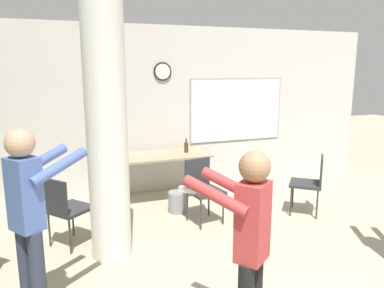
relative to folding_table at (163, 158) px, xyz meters
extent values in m
cube|color=silver|center=(0.21, 0.54, 0.70)|extent=(8.00, 0.12, 2.80)
cylinder|color=black|center=(0.15, 0.47, 1.35)|extent=(0.30, 0.03, 0.30)
cylinder|color=white|center=(0.15, 0.45, 1.35)|extent=(0.26, 0.01, 0.25)
cube|color=#99999E|center=(1.54, 0.48, 0.65)|extent=(1.83, 0.01, 1.16)
cube|color=white|center=(1.54, 0.47, 0.65)|extent=(1.77, 0.02, 1.10)
cylinder|color=silver|center=(-1.07, -1.57, 0.70)|extent=(0.44, 0.44, 2.80)
cube|color=tan|center=(0.00, 0.00, 0.04)|extent=(1.45, 0.73, 0.03)
cylinder|color=gray|center=(-0.66, -0.31, -0.34)|extent=(0.04, 0.04, 0.72)
cylinder|color=gray|center=(0.66, -0.31, -0.34)|extent=(0.04, 0.04, 0.72)
cylinder|color=gray|center=(-0.66, 0.31, -0.34)|extent=(0.04, 0.04, 0.72)
cylinder|color=gray|center=(0.66, 0.31, -0.34)|extent=(0.04, 0.04, 0.72)
cylinder|color=#4C3319|center=(0.39, 0.01, 0.14)|extent=(0.07, 0.07, 0.16)
cylinder|color=#4C3319|center=(0.39, 0.01, 0.25)|extent=(0.03, 0.03, 0.07)
cylinder|color=gray|center=(0.04, -0.60, -0.54)|extent=(0.28, 0.28, 0.31)
cube|color=#2D2D33|center=(1.78, -1.30, -0.25)|extent=(0.62, 0.62, 0.04)
cube|color=#2D2D33|center=(1.94, -1.43, -0.03)|extent=(0.28, 0.32, 0.40)
cylinder|color=#333333|center=(1.76, -1.04, -0.48)|extent=(0.02, 0.02, 0.43)
cylinder|color=#333333|center=(1.53, -1.32, -0.48)|extent=(0.02, 0.02, 0.43)
cylinder|color=#333333|center=(2.03, -1.27, -0.48)|extent=(0.02, 0.02, 0.43)
cylinder|color=#333333|center=(1.81, -1.55, -0.48)|extent=(0.02, 0.02, 0.43)
cube|color=#2D2D33|center=(0.28, -1.10, -0.25)|extent=(0.51, 0.51, 0.04)
cube|color=#2D2D33|center=(0.24, -0.90, -0.03)|extent=(0.40, 0.10, 0.40)
cylinder|color=#333333|center=(0.13, -1.31, -0.48)|extent=(0.02, 0.02, 0.43)
cylinder|color=#333333|center=(0.48, -1.25, -0.48)|extent=(0.02, 0.02, 0.43)
cylinder|color=#333333|center=(0.07, -0.96, -0.48)|extent=(0.02, 0.02, 0.43)
cylinder|color=#333333|center=(0.42, -0.90, -0.48)|extent=(0.02, 0.02, 0.43)
cube|color=#2D2D33|center=(-1.49, -1.14, -0.25)|extent=(0.62, 0.62, 0.04)
cube|color=#2D2D33|center=(-1.65, -1.27, -0.03)|extent=(0.27, 0.33, 0.40)
cylinder|color=#333333|center=(-1.24, -1.17, -0.48)|extent=(0.02, 0.02, 0.43)
cylinder|color=#333333|center=(-1.46, -0.89, -0.48)|extent=(0.02, 0.02, 0.43)
cylinder|color=#333333|center=(-1.52, -1.40, -0.48)|extent=(0.02, 0.02, 0.43)
cylinder|color=#333333|center=(-1.74, -1.12, -0.48)|extent=(0.02, 0.02, 0.43)
cylinder|color=#2D3347|center=(-1.81, -2.60, -0.28)|extent=(0.12, 0.12, 0.84)
cylinder|color=#2D3347|center=(-1.90, -2.46, -0.28)|extent=(0.12, 0.12, 0.84)
cube|color=#4C66AD|center=(-1.85, -2.53, 0.44)|extent=(0.30, 0.31, 0.59)
sphere|color=tan|center=(-1.85, -2.53, 0.85)|extent=(0.23, 0.23, 0.23)
cylinder|color=#4C66AD|center=(-1.58, -2.51, 0.63)|extent=(0.48, 0.37, 0.24)
cylinder|color=#4C66AD|center=(-1.73, -2.29, 0.63)|extent=(0.48, 0.37, 0.24)
cube|color=#B23838|center=(-0.37, -3.51, 0.38)|extent=(0.30, 0.29, 0.56)
sphere|color=#997051|center=(-0.37, -3.51, 0.77)|extent=(0.22, 0.22, 0.22)
cylinder|color=#B23838|center=(-0.40, -3.26, 0.56)|extent=(0.37, 0.45, 0.23)
cylinder|color=#B23838|center=(-0.60, -3.41, 0.56)|extent=(0.37, 0.45, 0.23)
cube|color=white|center=(-0.74, -3.23, 0.56)|extent=(0.11, 0.12, 0.04)
camera|label=1|loc=(-1.59, -5.62, 1.42)|focal=35.00mm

